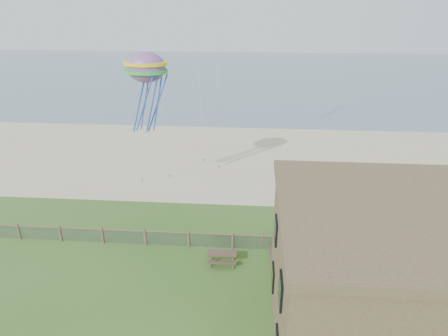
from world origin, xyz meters
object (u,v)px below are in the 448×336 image
at_px(picnic_table, 222,258).
at_px(octopus_kite, 148,90).
at_px(motel, 439,284).
at_px(chainlink_fence, 189,240).

xyz_separation_m(picnic_table, octopus_kite, (-6.28, 8.37, 8.77)).
distance_m(motel, picnic_table, 12.30).
height_order(chainlink_fence, octopus_kite, octopus_kite).
height_order(motel, picnic_table, motel).
xyz_separation_m(chainlink_fence, octopus_kite, (-3.88, 6.78, 8.62)).
distance_m(chainlink_fence, motel, 15.06).
relative_size(chainlink_fence, motel, 2.41).
bearing_deg(motel, picnic_table, 152.96).
height_order(chainlink_fence, picnic_table, chainlink_fence).
bearing_deg(octopus_kite, chainlink_fence, -45.40).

